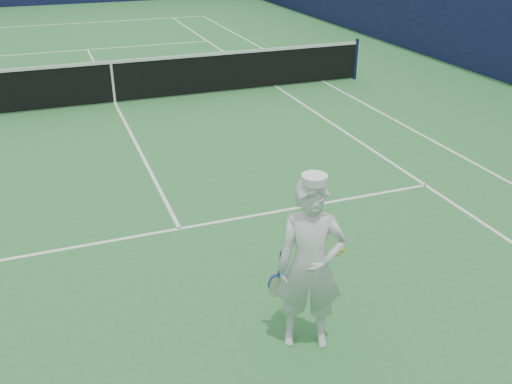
# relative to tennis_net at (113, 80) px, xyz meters

# --- Properties ---
(ground) EXTENTS (80.00, 80.00, 0.00)m
(ground) POSITION_rel_tennis_net_xyz_m (0.00, 0.00, -0.55)
(ground) COLOR #2C7535
(ground) RESTS_ON ground
(court_markings) EXTENTS (11.03, 23.83, 0.01)m
(court_markings) POSITION_rel_tennis_net_xyz_m (0.00, 0.00, -0.55)
(court_markings) COLOR white
(court_markings) RESTS_ON ground
(windscreen_fence) EXTENTS (20.12, 36.12, 4.00)m
(windscreen_fence) POSITION_rel_tennis_net_xyz_m (0.00, 0.00, 1.45)
(windscreen_fence) COLOR #0F1337
(windscreen_fence) RESTS_ON ground
(tennis_net) EXTENTS (12.88, 0.09, 1.07)m
(tennis_net) POSITION_rel_tennis_net_xyz_m (0.00, 0.00, 0.00)
(tennis_net) COLOR #141E4C
(tennis_net) RESTS_ON ground
(tennis_player) EXTENTS (0.78, 0.71, 1.88)m
(tennis_player) POSITION_rel_tennis_net_xyz_m (0.68, -9.16, 0.36)
(tennis_player) COLOR silver
(tennis_player) RESTS_ON ground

